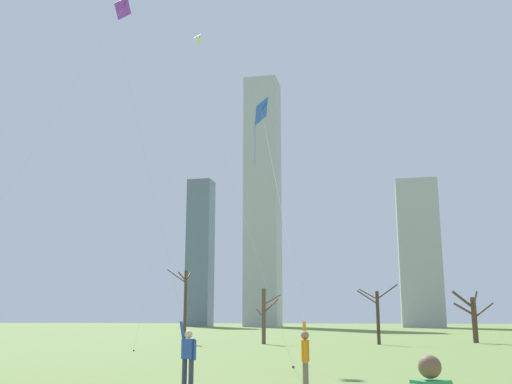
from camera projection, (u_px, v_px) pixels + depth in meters
kite_flyer_foreground_right_green at (160, 227)px, 17.99m from camera, size 5.54×3.03×16.56m
kite_flyer_midfield_center_blue at (288, 261)px, 18.76m from camera, size 3.66×10.90×12.31m
distant_kite_high_overhead_white at (193, 65)px, 45.03m from camera, size 1.67×7.31×23.91m
bare_tree_far_right_edge at (473, 315)px, 47.19m from camera, size 3.22×3.18×4.15m
bare_tree_leftmost at (185, 302)px, 47.15m from camera, size 1.94×2.72×5.82m
bare_tree_center at (264, 314)px, 45.28m from camera, size 2.14×1.32×4.19m
bare_tree_right_of_center at (377, 313)px, 44.51m from camera, size 3.16×1.56×4.50m
skyline_mid_tower_right at (419, 253)px, 123.81m from camera, size 8.54×8.16×30.78m
skyline_wide_slab at (200, 252)px, 137.08m from camera, size 5.55×5.14×34.06m
skyline_slender_spire at (263, 199)px, 137.71m from camera, size 7.72×7.55×58.57m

